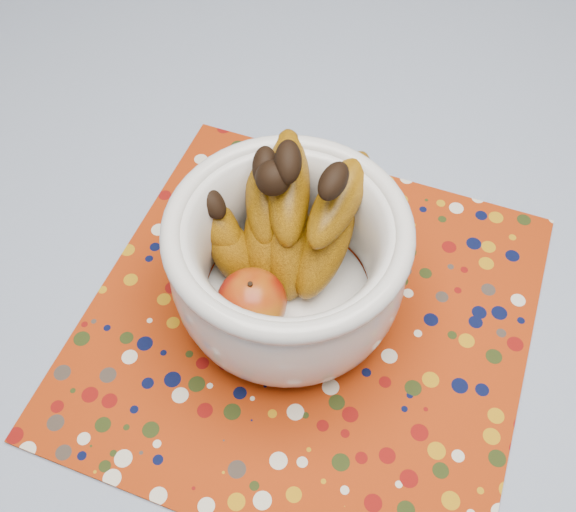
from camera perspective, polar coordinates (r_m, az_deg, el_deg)
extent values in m
plane|color=#2D2826|center=(1.46, 3.26, -17.25)|extent=(4.00, 4.00, 0.00)
cube|color=brown|center=(0.80, 5.72, -1.52)|extent=(1.20, 1.20, 0.04)
cylinder|color=brown|center=(1.49, -17.00, 8.44)|extent=(0.06, 0.06, 0.71)
cube|color=slate|center=(0.78, 5.87, -0.51)|extent=(1.32, 1.32, 0.01)
cube|color=#952908|center=(0.72, 1.68, -5.47)|extent=(0.58, 0.58, 0.00)
cylinder|color=silver|center=(0.73, -0.01, -3.76)|extent=(0.12, 0.12, 0.01)
cylinder|color=silver|center=(0.72, -0.01, -3.27)|extent=(0.17, 0.17, 0.01)
torus|color=silver|center=(0.62, -0.02, 2.22)|extent=(0.24, 0.24, 0.02)
ellipsoid|color=#710804|center=(0.67, -3.09, -3.88)|extent=(0.07, 0.07, 0.06)
sphere|color=black|center=(0.64, -1.27, 6.61)|extent=(0.03, 0.03, 0.03)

